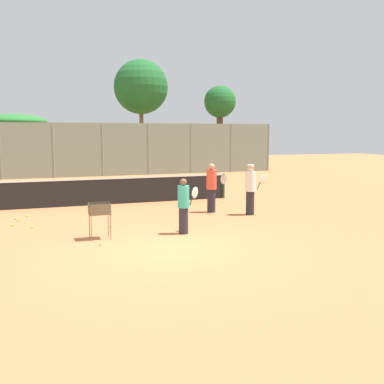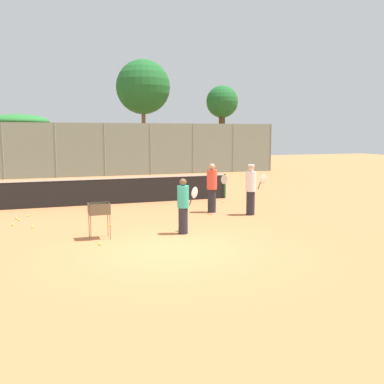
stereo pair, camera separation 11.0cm
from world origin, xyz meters
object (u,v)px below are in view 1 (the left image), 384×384
(player_red_cap, at_px, (184,205))
(ball_cart, at_px, (99,212))
(player_white_outfit, at_px, (212,187))
(tennis_net, at_px, (113,190))
(player_yellow_shirt, at_px, (251,189))

(player_red_cap, relative_size, ball_cart, 1.62)
(player_white_outfit, height_order, player_red_cap, player_white_outfit)
(player_white_outfit, bearing_deg, tennis_net, -165.28)
(tennis_net, bearing_deg, player_white_outfit, -45.62)
(player_white_outfit, distance_m, ball_cart, 5.18)
(tennis_net, relative_size, ball_cart, 10.08)
(player_white_outfit, distance_m, player_red_cap, 3.58)
(player_red_cap, xyz_separation_m, player_yellow_shirt, (3.15, 1.99, 0.10))
(player_yellow_shirt, relative_size, ball_cart, 1.80)
(player_white_outfit, xyz_separation_m, ball_cart, (-4.41, -2.72, -0.16))
(tennis_net, bearing_deg, ball_cart, -103.76)
(player_red_cap, bearing_deg, tennis_net, 68.08)
(player_yellow_shirt, bearing_deg, player_white_outfit, 130.47)
(player_white_outfit, bearing_deg, player_red_cap, -65.13)
(player_yellow_shirt, distance_m, ball_cart, 5.77)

